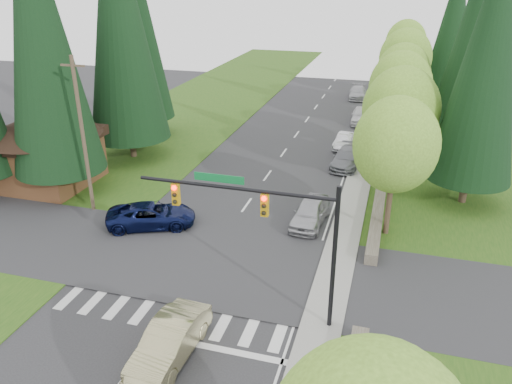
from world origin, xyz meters
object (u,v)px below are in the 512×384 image
at_px(sedan_champagne, 170,341).
at_px(parked_car_e, 358,93).
at_px(parked_car_c, 345,141).
at_px(parked_car_d, 361,115).
at_px(suv_navy, 151,215).
at_px(parked_car_a, 310,212).
at_px(parked_car_b, 347,158).

height_order(sedan_champagne, parked_car_e, sedan_champagne).
height_order(parked_car_c, parked_car_d, parked_car_d).
height_order(suv_navy, parked_car_a, parked_car_a).
xyz_separation_m(suv_navy, parked_car_c, (9.64, 18.31, -0.10)).
distance_m(sedan_champagne, parked_car_b, 24.21).
distance_m(sedan_champagne, parked_car_a, 13.59).
bearing_deg(parked_car_d, suv_navy, -113.52).
height_order(suv_navy, parked_car_d, parked_car_d).
xyz_separation_m(sedan_champagne, parked_car_c, (3.67, 28.47, -0.15)).
bearing_deg(suv_navy, sedan_champagne, -172.49).
relative_size(parked_car_a, parked_car_d, 0.95).
distance_m(parked_car_b, parked_car_e, 24.06).
bearing_deg(parked_car_b, parked_car_e, 97.12).
xyz_separation_m(suv_navy, parked_car_a, (9.31, 3.01, 0.04)).
xyz_separation_m(parked_car_b, parked_car_e, (-1.40, 24.02, -0.00)).
relative_size(suv_navy, parked_car_c, 1.38).
bearing_deg(parked_car_c, parked_car_a, -83.84).
height_order(parked_car_a, parked_car_e, parked_car_a).
distance_m(suv_navy, parked_car_b, 17.12).
height_order(parked_car_d, parked_car_e, parked_car_d).
height_order(sedan_champagne, parked_car_d, parked_car_d).
relative_size(parked_car_b, parked_car_e, 1.01).
bearing_deg(sedan_champagne, parked_car_a, 78.69).
xyz_separation_m(parked_car_b, parked_car_c, (-0.69, 4.65, -0.08)).
xyz_separation_m(suv_navy, parked_car_e, (8.93, 37.67, -0.03)).
height_order(parked_car_c, parked_car_e, parked_car_e).
distance_m(parked_car_a, parked_car_b, 10.70).
distance_m(parked_car_c, parked_car_d, 8.37).
bearing_deg(sedan_champagne, parked_car_c, 85.57).
height_order(suv_navy, parked_car_c, suv_navy).
distance_m(parked_car_a, parked_car_e, 34.67).
bearing_deg(parked_car_e, parked_car_b, -90.23).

